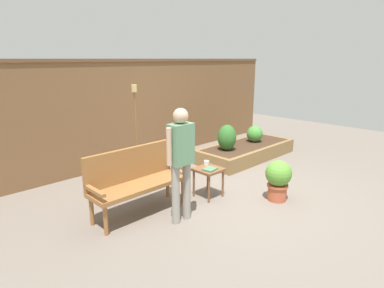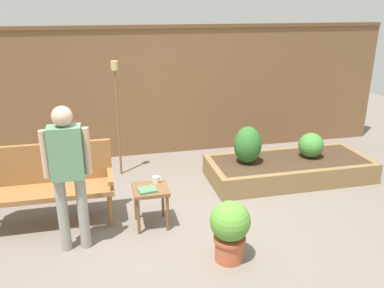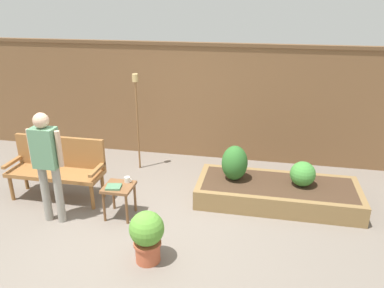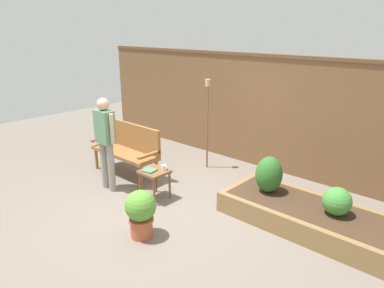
{
  "view_description": "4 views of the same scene",
  "coord_description": "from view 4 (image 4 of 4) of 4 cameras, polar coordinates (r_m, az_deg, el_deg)",
  "views": [
    {
      "loc": [
        -3.86,
        -3.03,
        2.16
      ],
      "look_at": [
        0.12,
        1.03,
        0.64
      ],
      "focal_mm": 30.07,
      "sensor_mm": 36.0,
      "label": 1
    },
    {
      "loc": [
        -0.77,
        -3.85,
        2.47
      ],
      "look_at": [
        0.24,
        0.47,
        0.88
      ],
      "focal_mm": 36.86,
      "sensor_mm": 36.0,
      "label": 2
    },
    {
      "loc": [
        1.6,
        -4.05,
        2.9
      ],
      "look_at": [
        0.56,
        1.04,
        0.85
      ],
      "focal_mm": 34.93,
      "sensor_mm": 36.0,
      "label": 3
    },
    {
      "loc": [
        3.6,
        -3.2,
        2.61
      ],
      "look_at": [
        -0.13,
        0.9,
        0.79
      ],
      "focal_mm": 33.35,
      "sensor_mm": 36.0,
      "label": 4
    }
  ],
  "objects": [
    {
      "name": "ground_plane",
      "position": [
        5.48,
        -5.47,
        -10.38
      ],
      "size": [
        14.0,
        14.0,
        0.0
      ],
      "primitive_type": "plane",
      "color": "#70665B"
    },
    {
      "name": "fence_back",
      "position": [
        6.99,
        10.23,
        5.33
      ],
      "size": [
        8.4,
        0.14,
        2.16
      ],
      "color": "brown",
      "rests_on": "ground_plane"
    },
    {
      "name": "garden_bench",
      "position": [
        6.63,
        -10.15,
        -0.27
      ],
      "size": [
        1.44,
        0.48,
        0.94
      ],
      "color": "#936033",
      "rests_on": "ground_plane"
    },
    {
      "name": "side_table",
      "position": [
        5.64,
        -6.01,
        -5.02
      ],
      "size": [
        0.4,
        0.4,
        0.48
      ],
      "color": "brown",
      "rests_on": "ground_plane"
    },
    {
      "name": "cup_on_table",
      "position": [
        5.62,
        -4.51,
        -3.74
      ],
      "size": [
        0.11,
        0.08,
        0.08
      ],
      "color": "silver",
      "rests_on": "side_table"
    },
    {
      "name": "book_on_table",
      "position": [
        5.6,
        -6.85,
        -4.19
      ],
      "size": [
        0.23,
        0.2,
        0.03
      ],
      "primitive_type": "cube",
      "rotation": [
        0.0,
        0.0,
        0.17
      ],
      "color": "#4C7A56",
      "rests_on": "side_table"
    },
    {
      "name": "potted_boxwood",
      "position": [
        4.7,
        -8.19,
        -10.58
      ],
      "size": [
        0.41,
        0.41,
        0.65
      ],
      "color": "#B75638",
      "rests_on": "ground_plane"
    },
    {
      "name": "raised_planter_bed",
      "position": [
        5.22,
        18.07,
        -10.93
      ],
      "size": [
        2.4,
        1.0,
        0.3
      ],
      "color": "olive",
      "rests_on": "ground_plane"
    },
    {
      "name": "shrub_near_bench",
      "position": [
        5.33,
        12.2,
        -4.78
      ],
      "size": [
        0.39,
        0.39,
        0.54
      ],
      "color": "brown",
      "rests_on": "raised_planter_bed"
    },
    {
      "name": "shrub_far_corner",
      "position": [
        4.99,
        22.18,
        -8.48
      ],
      "size": [
        0.37,
        0.37,
        0.37
      ],
      "color": "brown",
      "rests_on": "raised_planter_bed"
    },
    {
      "name": "tiki_torch",
      "position": [
        6.67,
        2.51,
        5.71
      ],
      "size": [
        0.1,
        0.1,
        1.72
      ],
      "color": "brown",
      "rests_on": "ground_plane"
    },
    {
      "name": "person_by_bench",
      "position": [
        5.94,
        -13.68,
        1.24
      ],
      "size": [
        0.47,
        0.2,
        1.56
      ],
      "color": "gray",
      "rests_on": "ground_plane"
    }
  ]
}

